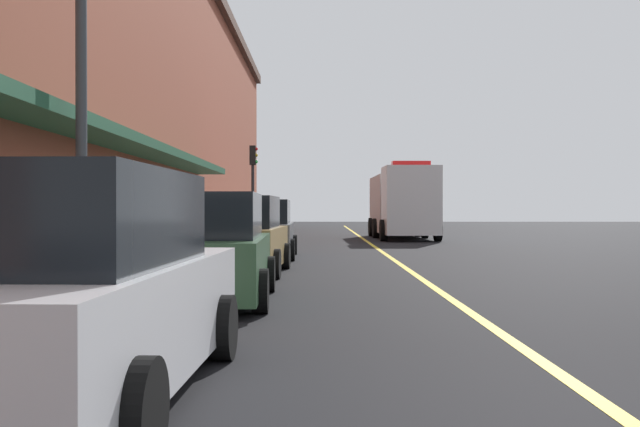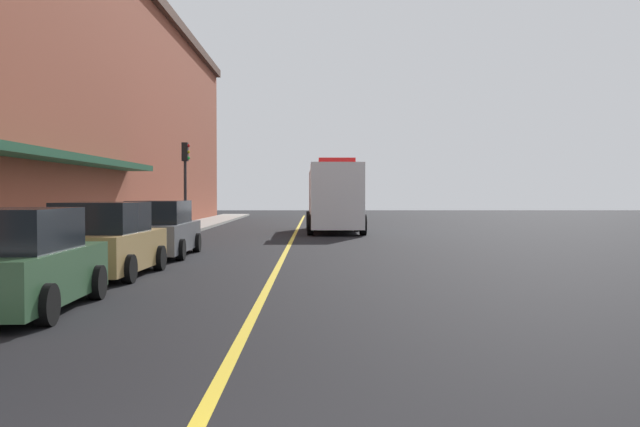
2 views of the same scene
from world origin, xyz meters
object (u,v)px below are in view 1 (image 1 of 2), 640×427
object	(u,v)px
parked_car_1	(206,251)
street_lamp_left	(81,26)
box_truck	(402,204)
parking_meter_1	(143,232)
traffic_light_near	(253,173)
parked_car_2	(239,238)
parked_car_3	(263,231)
parked_car_0	(75,294)
parking_meter_2	(171,228)

from	to	relation	value
parked_car_1	street_lamp_left	distance (m)	4.12
box_truck	parking_meter_1	size ratio (longest dim) A/B	6.53
traffic_light_near	parking_meter_1	bearing A→B (deg)	-90.17
street_lamp_left	parked_car_2	bearing A→B (deg)	68.65
parked_car_3	box_truck	size ratio (longest dim) A/B	0.57
box_truck	parking_meter_1	world-z (taller)	box_truck
parked_car_0	parking_meter_1	distance (m)	7.72
parked_car_0	parked_car_2	size ratio (longest dim) A/B	1.12
parked_car_3	traffic_light_near	size ratio (longest dim) A/B	1.14
parked_car_1	parking_meter_2	bearing A→B (deg)	16.99
parked_car_0	box_truck	size ratio (longest dim) A/B	0.56
parking_meter_2	traffic_light_near	bearing A→B (deg)	89.81
parked_car_1	traffic_light_near	size ratio (longest dim) A/B	1.01
parked_car_2	traffic_light_near	xyz separation A→B (m)	(-1.29, 17.52, 2.33)
parking_meter_1	traffic_light_near	xyz separation A→B (m)	(0.06, 20.95, 2.10)
parked_car_1	street_lamp_left	size ratio (longest dim) A/B	0.63
parked_car_2	parking_meter_1	xyz separation A→B (m)	(-1.35, -3.43, 0.23)
parked_car_2	parked_car_3	distance (m)	5.50
parked_car_1	box_truck	xyz separation A→B (m)	(5.91, 24.95, 0.94)
parked_car_1	parked_car_0	bearing A→B (deg)	177.64
parking_meter_1	traffic_light_near	bearing A→B (deg)	89.83
parked_car_0	parked_car_1	bearing A→B (deg)	0.85
box_truck	parked_car_2	bearing A→B (deg)	-17.83
street_lamp_left	parking_meter_2	bearing A→B (deg)	81.69
parked_car_1	street_lamp_left	bearing A→B (deg)	86.00
parked_car_0	street_lamp_left	xyz separation A→B (m)	(-1.93, 6.03, 3.57)
parked_car_2	parking_meter_1	distance (m)	3.69
street_lamp_left	traffic_light_near	distance (m)	22.57
parked_car_0	parked_car_2	distance (m)	11.03
parked_car_0	parked_car_3	size ratio (longest dim) A/B	0.99
parked_car_0	parked_car_2	xyz separation A→B (m)	(0.03, 11.03, -0.00)
parked_car_3	parked_car_0	bearing A→B (deg)	178.81
parking_meter_1	street_lamp_left	distance (m)	3.74
parked_car_2	parked_car_3	xyz separation A→B (m)	(0.13, 5.50, -0.00)
street_lamp_left	parking_meter_1	bearing A→B (deg)	69.10
parked_car_1	traffic_light_near	xyz separation A→B (m)	(-1.35, 22.61, 2.35)
parking_meter_1	traffic_light_near	world-z (taller)	traffic_light_near
box_truck	street_lamp_left	world-z (taller)	street_lamp_left
parking_meter_1	parked_car_3	bearing A→B (deg)	80.54
parking_meter_2	street_lamp_left	world-z (taller)	street_lamp_left
parked_car_1	parked_car_2	world-z (taller)	parked_car_2
parked_car_3	traffic_light_near	world-z (taller)	traffic_light_near
parking_meter_1	parking_meter_2	bearing A→B (deg)	90.00
parked_car_0	parking_meter_2	size ratio (longest dim) A/B	3.64
parked_car_0	parked_car_1	world-z (taller)	parked_car_0
parked_car_3	street_lamp_left	distance (m)	11.28
parked_car_2	parked_car_3	size ratio (longest dim) A/B	0.88
parked_car_2	traffic_light_near	size ratio (longest dim) A/B	1.01
parked_car_0	street_lamp_left	world-z (taller)	street_lamp_left
parked_car_2	traffic_light_near	bearing A→B (deg)	6.24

